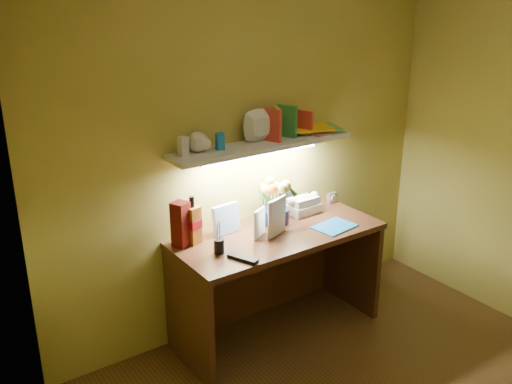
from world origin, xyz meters
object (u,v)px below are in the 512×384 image
Objects in this scene: desk at (278,283)px; flower_bouquet at (274,197)px; telephone at (303,204)px; desk_clock at (332,198)px; whisky_bottle at (193,220)px.

flower_bouquet reaches higher than desk.
flower_bouquet is at bearing -176.14° from telephone.
flower_bouquet is at bearing 62.49° from desk.
whisky_bottle is at bearing 178.74° from desk_clock.
desk_clock is (0.57, 0.05, -0.14)m from flower_bouquet.
whisky_bottle is (-0.61, 0.03, -0.03)m from flower_bouquet.
desk is at bearing -165.01° from desk_clock.
telephone reaches higher than desk.
flower_bouquet is 0.59m from desk_clock.
telephone reaches higher than desk_clock.
desk_clock is (0.65, 0.21, 0.41)m from desk.
flower_bouquet reaches higher than desk_clock.
flower_bouquet is at bearing -2.40° from whisky_bottle.
desk_clock is 1.19m from whisky_bottle.
desk_clock is at bearing 5.40° from flower_bouquet.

